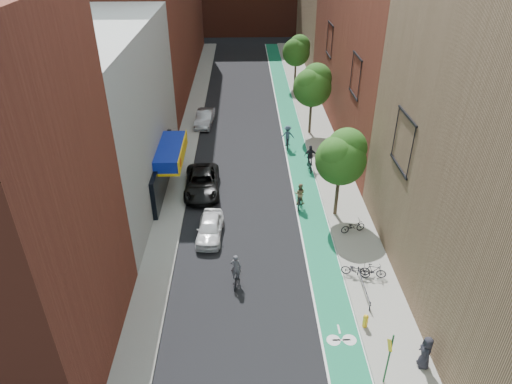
{
  "coord_description": "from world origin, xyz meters",
  "views": [
    {
      "loc": [
        -0.69,
        -16.39,
        18.04
      ],
      "look_at": [
        0.09,
        10.84,
        1.5
      ],
      "focal_mm": 32.0,
      "sensor_mm": 36.0,
      "label": 1
    }
  ],
  "objects": [
    {
      "name": "parked_bike_far",
      "position": [
        6.38,
        7.82,
        0.59
      ],
      "size": [
        1.77,
        0.99,
        0.88
      ],
      "primitive_type": "imported",
      "rotation": [
        0.0,
        0.0,
        1.82
      ],
      "color": "black",
      "rests_on": "sidewalk_right"
    },
    {
      "name": "tree_far",
      "position": [
        5.65,
        38.02,
        4.5
      ],
      "size": [
        3.3,
        3.25,
        6.21
      ],
      "color": "#332619",
      "rests_on": "ground"
    },
    {
      "name": "pedestrian",
      "position": [
        7.44,
        -2.68,
        1.04
      ],
      "size": [
        0.63,
        0.91,
        1.78
      ],
      "primitive_type": "imported",
      "rotation": [
        0.0,
        0.0,
        -1.65
      ],
      "color": "black",
      "rests_on": "sidewalk_right"
    },
    {
      "name": "parked_bike_near",
      "position": [
        5.63,
        3.54,
        0.59
      ],
      "size": [
        1.77,
        1.11,
        0.88
      ],
      "primitive_type": "imported",
      "rotation": [
        0.0,
        0.0,
        1.23
      ],
      "color": "black",
      "rests_on": "sidewalk_right"
    },
    {
      "name": "parked_car_white",
      "position": [
        -3.0,
        7.79,
        0.67
      ],
      "size": [
        1.8,
        4.02,
        1.34
      ],
      "primitive_type": "imported",
      "rotation": [
        0.0,
        0.0,
        -0.06
      ],
      "color": "silver",
      "rests_on": "ground"
    },
    {
      "name": "cyclist_lane_near",
      "position": [
        3.2,
        11.06,
        0.81
      ],
      "size": [
        0.9,
        1.79,
        1.95
      ],
      "rotation": [
        0.0,
        0.0,
        2.9
      ],
      "color": "black",
      "rests_on": "ground"
    },
    {
      "name": "bike_lane",
      "position": [
        4.0,
        26.0,
        0.01
      ],
      "size": [
        2.0,
        68.0,
        0.01
      ],
      "primitive_type": "cube",
      "color": "#147246",
      "rests_on": "ground"
    },
    {
      "name": "cyclist_lead",
      "position": [
        -1.26,
        3.23,
        0.68
      ],
      "size": [
        0.76,
        1.69,
        2.0
      ],
      "rotation": [
        0.0,
        0.0,
        3.02
      ],
      "color": "black",
      "rests_on": "ground"
    },
    {
      "name": "sidewalk_left",
      "position": [
        -6.0,
        26.0,
        0.07
      ],
      "size": [
        2.0,
        68.0,
        0.15
      ],
      "primitive_type": "cube",
      "color": "gray",
      "rests_on": "ground"
    },
    {
      "name": "building_left_white",
      "position": [
        -11.0,
        14.0,
        6.0
      ],
      "size": [
        8.0,
        20.0,
        12.0
      ],
      "primitive_type": "cube",
      "color": "silver",
      "rests_on": "ground"
    },
    {
      "name": "parked_bike_mid",
      "position": [
        6.62,
        3.43,
        0.6
      ],
      "size": [
        1.55,
        0.82,
        0.89
      ],
      "primitive_type": "imported",
      "rotation": [
        0.0,
        0.0,
        1.29
      ],
      "color": "black",
      "rests_on": "sidewalk_right"
    },
    {
      "name": "sidewalk_right",
      "position": [
        6.5,
        26.0,
        0.07
      ],
      "size": [
        3.0,
        68.0,
        0.15
      ],
      "primitive_type": "cube",
      "color": "gray",
      "rests_on": "ground"
    },
    {
      "name": "parked_car_silver",
      "position": [
        -4.6,
        26.49,
        0.73
      ],
      "size": [
        1.92,
        4.56,
        1.46
      ],
      "primitive_type": "imported",
      "rotation": [
        0.0,
        0.0,
        -0.09
      ],
      "color": "gray",
      "rests_on": "ground"
    },
    {
      "name": "building_right_mid_red",
      "position": [
        12.0,
        26.0,
        11.0
      ],
      "size": [
        8.0,
        28.0,
        22.0
      ],
      "primitive_type": "cube",
      "color": "maroon",
      "rests_on": "ground"
    },
    {
      "name": "tree_near",
      "position": [
        5.65,
        10.02,
        4.66
      ],
      "size": [
        3.4,
        3.36,
        6.42
      ],
      "color": "#332619",
      "rests_on": "ground"
    },
    {
      "name": "sign_pole",
      "position": [
        5.38,
        -3.5,
        1.84
      ],
      "size": [
        0.13,
        0.71,
        3.0
      ],
      "color": "#194C26",
      "rests_on": "sidewalk_right"
    },
    {
      "name": "cyclist_lane_far",
      "position": [
        3.2,
        20.94,
        0.97
      ],
      "size": [
        1.2,
        1.77,
        2.17
      ],
      "rotation": [
        0.0,
        0.0,
        3.1
      ],
      "color": "black",
      "rests_on": "ground"
    },
    {
      "name": "fire_hydrant",
      "position": [
        5.3,
        -0.27,
        0.57
      ],
      "size": [
        0.27,
        0.27,
        0.79
      ],
      "color": "yellow",
      "rests_on": "sidewalk_right"
    },
    {
      "name": "tree_mid",
      "position": [
        5.65,
        24.02,
        4.89
      ],
      "size": [
        3.55,
        3.53,
        6.74
      ],
      "color": "#332619",
      "rests_on": "ground"
    },
    {
      "name": "ground",
      "position": [
        0.0,
        0.0,
        0.0
      ],
      "size": [
        160.0,
        160.0,
        0.0
      ],
      "primitive_type": "plane",
      "color": "black",
      "rests_on": "ground"
    },
    {
      "name": "parked_car_black",
      "position": [
        -3.92,
        13.54,
        0.76
      ],
      "size": [
        2.76,
        5.6,
        1.53
      ],
      "primitive_type": "imported",
      "rotation": [
        0.0,
        0.0,
        0.04
      ],
      "color": "black",
      "rests_on": "ground"
    },
    {
      "name": "cyclist_lane_mid",
      "position": [
        4.7,
        16.76,
        0.82
      ],
      "size": [
        1.07,
        1.83,
        2.16
      ],
      "rotation": [
        0.0,
        0.0,
        3.17
      ],
      "color": "black",
      "rests_on": "ground"
    }
  ]
}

